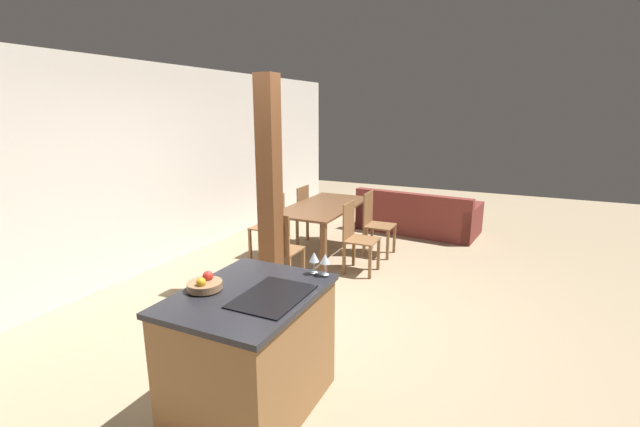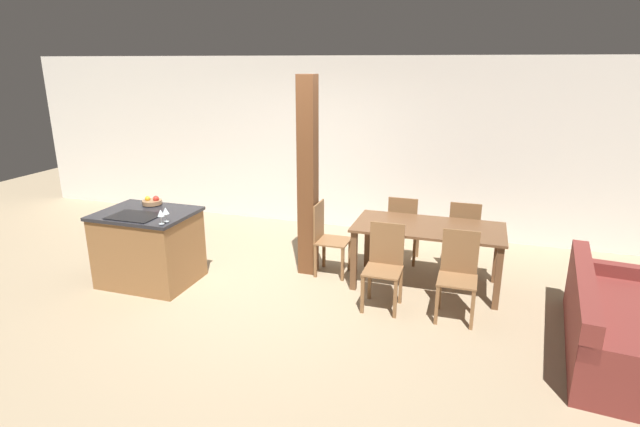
{
  "view_description": "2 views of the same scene",
  "coord_description": "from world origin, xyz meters",
  "views": [
    {
      "loc": [
        -3.68,
        -1.81,
        2.1
      ],
      "look_at": [
        0.6,
        0.2,
        0.95
      ],
      "focal_mm": 24.0,
      "sensor_mm": 36.0,
      "label": 1
    },
    {
      "loc": [
        2.28,
        -4.98,
        2.62
      ],
      "look_at": [
        0.6,
        0.2,
        0.95
      ],
      "focal_mm": 28.0,
      "sensor_mm": 36.0,
      "label": 2
    }
  ],
  "objects": [
    {
      "name": "dining_chair_head_end",
      "position": [
        0.54,
        0.7,
        0.49
      ],
      "size": [
        0.4,
        0.4,
        0.93
      ],
      "rotation": [
        0.0,
        0.0,
        1.57
      ],
      "color": "brown",
      "rests_on": "ground_plane"
    },
    {
      "name": "dining_chair_near_right",
      "position": [
        2.17,
        0.04,
        0.49
      ],
      "size": [
        0.4,
        0.4,
        0.93
      ],
      "color": "brown",
      "rests_on": "ground_plane"
    },
    {
      "name": "wine_glass_near",
      "position": [
        -0.97,
        -0.58,
        1.03
      ],
      "size": [
        0.08,
        0.08,
        0.16
      ],
      "color": "silver",
      "rests_on": "kitchen_island"
    },
    {
      "name": "couch",
      "position": [
        3.67,
        -0.26,
        0.25
      ],
      "size": [
        1.17,
        2.1,
        0.74
      ],
      "rotation": [
        0.0,
        0.0,
        1.46
      ],
      "color": "maroon",
      "rests_on": "ground_plane"
    },
    {
      "name": "dining_table",
      "position": [
        1.78,
        0.7,
        0.66
      ],
      "size": [
        1.74,
        0.86,
        0.76
      ],
      "color": "brown",
      "rests_on": "ground_plane"
    },
    {
      "name": "ground_plane",
      "position": [
        0.0,
        0.0,
        0.0
      ],
      "size": [
        16.0,
        16.0,
        0.0
      ],
      "primitive_type": "plane",
      "color": "#9E896B"
    },
    {
      "name": "dining_chair_near_left",
      "position": [
        1.39,
        0.04,
        0.49
      ],
      "size": [
        0.4,
        0.4,
        0.93
      ],
      "color": "brown",
      "rests_on": "ground_plane"
    },
    {
      "name": "wine_glass_middle",
      "position": [
        -0.97,
        -0.49,
        1.03
      ],
      "size": [
        0.08,
        0.08,
        0.16
      ],
      "color": "silver",
      "rests_on": "kitchen_island"
    },
    {
      "name": "timber_post",
      "position": [
        0.29,
        0.67,
        1.24
      ],
      "size": [
        0.21,
        0.21,
        2.48
      ],
      "color": "brown",
      "rests_on": "ground_plane"
    },
    {
      "name": "dining_chair_far_left",
      "position": [
        1.39,
        1.35,
        0.49
      ],
      "size": [
        0.4,
        0.4,
        0.93
      ],
      "rotation": [
        0.0,
        0.0,
        3.14
      ],
      "color": "brown",
      "rests_on": "ground_plane"
    },
    {
      "name": "wall_back",
      "position": [
        0.0,
        2.63,
        1.35
      ],
      "size": [
        11.2,
        0.08,
        2.7
      ],
      "color": "silver",
      "rests_on": "ground_plane"
    },
    {
      "name": "dining_chair_far_right",
      "position": [
        2.17,
        1.35,
        0.49
      ],
      "size": [
        0.4,
        0.4,
        0.93
      ],
      "rotation": [
        0.0,
        0.0,
        3.14
      ],
      "color": "brown",
      "rests_on": "ground_plane"
    },
    {
      "name": "fruit_bowl",
      "position": [
        -1.55,
        0.06,
        0.94
      ],
      "size": [
        0.24,
        0.24,
        0.11
      ],
      "color": "#99704C",
      "rests_on": "kitchen_island"
    },
    {
      "name": "kitchen_island",
      "position": [
        -1.45,
        -0.23,
        0.45
      ],
      "size": [
        1.11,
        0.87,
        0.91
      ],
      "color": "olive",
      "rests_on": "ground_plane"
    }
  ]
}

